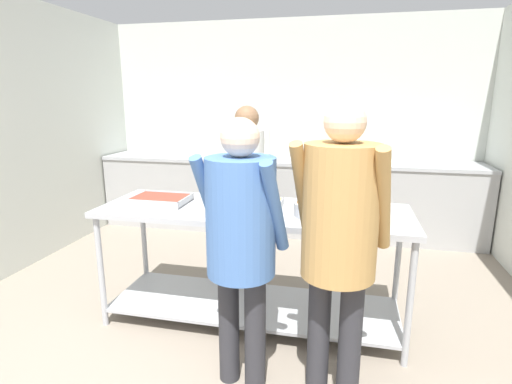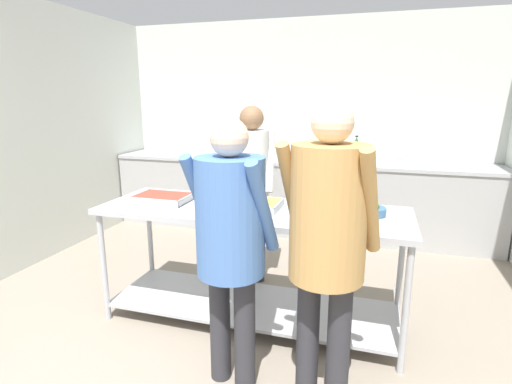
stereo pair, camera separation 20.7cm
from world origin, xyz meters
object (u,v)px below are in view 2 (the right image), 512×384
object	(u,v)px
serving_tray_vegetables	(254,205)
water_bottle	(356,150)
sauce_pan	(315,210)
cook_behind_counter	(252,175)
serving_tray_roast	(163,198)
plate_stack	(218,196)
guest_serving_left	(231,230)
guest_serving_right	(328,230)
broccoli_bowl	(371,210)

from	to	relation	value
serving_tray_vegetables	water_bottle	xyz separation A→B (m)	(0.59, 2.18, 0.15)
sauce_pan	cook_behind_counter	world-z (taller)	cook_behind_counter
serving_tray_roast	plate_stack	size ratio (longest dim) A/B	1.56
plate_stack	guest_serving_left	bearing A→B (deg)	-63.57
serving_tray_vegetables	guest_serving_right	world-z (taller)	guest_serving_right
sauce_pan	water_bottle	world-z (taller)	water_bottle
cook_behind_counter	water_bottle	bearing A→B (deg)	62.35
sauce_pan	cook_behind_counter	bearing A→B (deg)	133.23
guest_serving_left	serving_tray_roast	bearing A→B (deg)	139.82
serving_tray_roast	sauce_pan	bearing A→B (deg)	-3.03
serving_tray_roast	plate_stack	world-z (taller)	serving_tray_roast
serving_tray_roast	water_bottle	xyz separation A→B (m)	(1.34, 2.21, 0.15)
plate_stack	guest_serving_left	world-z (taller)	guest_serving_left
serving_tray_roast	guest_serving_left	xyz separation A→B (m)	(0.82, -0.70, 0.05)
serving_tray_vegetables	sauce_pan	xyz separation A→B (m)	(0.46, -0.09, 0.02)
serving_tray_roast	sauce_pan	world-z (taller)	sauce_pan
serving_tray_roast	guest_serving_right	size ratio (longest dim) A/B	0.25
plate_stack	broccoli_bowl	xyz separation A→B (m)	(1.18, -0.11, 0.01)
serving_tray_vegetables	sauce_pan	bearing A→B (deg)	-10.85
water_bottle	plate_stack	bearing A→B (deg)	-115.37
serving_tray_vegetables	guest_serving_left	distance (m)	0.73
broccoli_bowl	guest_serving_left	distance (m)	1.07
broccoli_bowl	guest_serving_left	world-z (taller)	guest_serving_left
cook_behind_counter	broccoli_bowl	bearing A→B (deg)	-28.89
guest_serving_right	cook_behind_counter	size ratio (longest dim) A/B	1.04
broccoli_bowl	water_bottle	size ratio (longest dim) A/B	0.65
cook_behind_counter	water_bottle	xyz separation A→B (m)	(0.81, 1.55, 0.06)
cook_behind_counter	serving_tray_roast	bearing A→B (deg)	-128.57
plate_stack	cook_behind_counter	world-z (taller)	cook_behind_counter
guest_serving_right	water_bottle	bearing A→B (deg)	90.44
serving_tray_roast	serving_tray_vegetables	size ratio (longest dim) A/B	1.11
sauce_pan	cook_behind_counter	distance (m)	0.99
cook_behind_counter	water_bottle	distance (m)	1.75
serving_tray_roast	guest_serving_left	distance (m)	1.08
sauce_pan	serving_tray_roast	bearing A→B (deg)	176.97
serving_tray_roast	serving_tray_vegetables	distance (m)	0.74
plate_stack	cook_behind_counter	distance (m)	0.49
sauce_pan	plate_stack	bearing A→B (deg)	162.43
plate_stack	guest_serving_right	bearing A→B (deg)	-42.40
plate_stack	water_bottle	size ratio (longest dim) A/B	0.87
serving_tray_roast	serving_tray_vegetables	bearing A→B (deg)	1.86
serving_tray_vegetables	broccoli_bowl	bearing A→B (deg)	3.95
serving_tray_vegetables	sauce_pan	world-z (taller)	sauce_pan
guest_serving_right	serving_tray_roast	bearing A→B (deg)	152.83
sauce_pan	guest_serving_right	size ratio (longest dim) A/B	0.27
plate_stack	serving_tray_roast	bearing A→B (deg)	-152.94
guest_serving_right	guest_serving_left	bearing A→B (deg)	179.85
serving_tray_roast	broccoli_bowl	distance (m)	1.56
serving_tray_vegetables	sauce_pan	distance (m)	0.46
plate_stack	guest_serving_left	size ratio (longest dim) A/B	0.17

